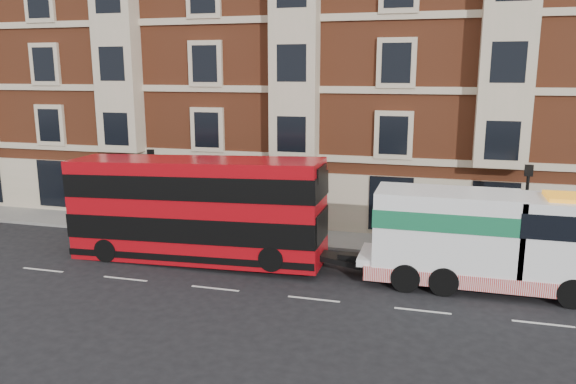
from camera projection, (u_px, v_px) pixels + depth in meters
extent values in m
plane|color=black|center=(215.00, 289.00, 22.17)|extent=(120.00, 120.00, 0.00)
cube|color=slate|center=(271.00, 235.00, 29.22)|extent=(90.00, 3.00, 0.15)
cube|color=brown|center=(314.00, 61.00, 34.28)|extent=(45.00, 12.00, 18.00)
cylinder|color=black|center=(153.00, 194.00, 29.11)|extent=(0.14, 0.14, 4.00)
cube|color=black|center=(151.00, 154.00, 28.67)|extent=(0.35, 0.15, 0.50)
cylinder|color=black|center=(524.00, 218.00, 24.45)|extent=(0.14, 0.14, 4.00)
cube|color=black|center=(529.00, 170.00, 24.01)|extent=(0.35, 0.15, 0.50)
cube|color=#AE0911|center=(195.00, 209.00, 24.92)|extent=(11.46, 2.56, 4.50)
cube|color=black|center=(196.00, 224.00, 25.06)|extent=(11.50, 2.62, 1.07)
cube|color=black|center=(194.00, 183.00, 24.67)|extent=(11.50, 2.62, 1.02)
cylinder|color=black|center=(106.00, 250.00, 25.23)|extent=(1.06, 0.33, 1.06)
cylinder|color=black|center=(133.00, 236.00, 27.41)|extent=(1.06, 0.33, 1.06)
cylinder|color=black|center=(271.00, 259.00, 23.15)|extent=(1.06, 0.33, 1.06)
cylinder|color=black|center=(286.00, 242.00, 25.33)|extent=(1.06, 0.33, 1.06)
cube|color=white|center=(477.00, 264.00, 22.11)|extent=(9.21, 2.35, 0.31)
cube|color=white|center=(562.00, 237.00, 21.07)|extent=(3.27, 2.56, 2.97)
cube|color=white|center=(446.00, 228.00, 22.14)|extent=(5.52, 2.56, 2.97)
cube|color=#176B43|center=(447.00, 215.00, 22.03)|extent=(5.57, 2.60, 0.72)
cube|color=red|center=(471.00, 272.00, 22.24)|extent=(8.18, 2.62, 0.56)
cylinder|color=black|center=(573.00, 293.00, 20.26)|extent=(1.13, 0.36, 1.13)
cylinder|color=black|center=(560.00, 272.00, 22.44)|extent=(1.13, 0.36, 1.13)
cylinder|color=black|center=(444.00, 281.00, 21.43)|extent=(1.13, 0.41, 1.13)
cylinder|color=black|center=(444.00, 262.00, 23.61)|extent=(1.13, 0.41, 1.13)
cylinder|color=black|center=(406.00, 277.00, 21.80)|extent=(1.13, 0.41, 1.13)
cylinder|color=black|center=(409.00, 259.00, 23.98)|extent=(1.13, 0.41, 1.13)
imported|color=#201C38|center=(106.00, 212.00, 30.15)|extent=(0.73, 0.71, 1.69)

